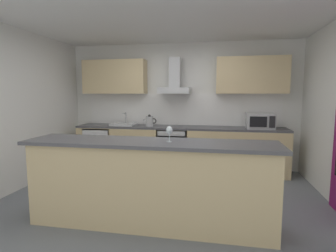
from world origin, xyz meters
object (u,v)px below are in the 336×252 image
kettle (150,121)px  sink (124,124)px  oven (174,148)px  wine_glass (169,131)px  microwave (260,121)px  refrigerator (101,147)px  range_hood (175,82)px

kettle → sink: bearing=175.5°
oven → wine_glass: 2.46m
oven → microwave: size_ratio=1.60×
refrigerator → kettle: (1.07, -0.03, 0.58)m
sink → range_hood: range_hood is taller
oven → microwave: microwave is taller
microwave → kettle: microwave is taller
kettle → range_hood: size_ratio=0.40×
sink → kettle: bearing=-4.5°
refrigerator → sink: sink is taller
range_hood → wine_glass: range_hood is taller
oven → kettle: bearing=-176.1°
refrigerator → range_hood: size_ratio=1.18×
sink → wine_glass: size_ratio=2.81×
microwave → oven: bearing=179.0°
wine_glass → kettle: bearing=109.8°
oven → microwave: bearing=-1.0°
refrigerator → microwave: bearing=-0.4°
microwave → wine_glass: size_ratio=2.81×
refrigerator → kettle: kettle is taller
oven → range_hood: (-0.00, 0.13, 1.33)m
sink → kettle: 0.57m
sink → refrigerator: bearing=-178.5°
microwave → range_hood: size_ratio=0.69×
refrigerator → wine_glass: size_ratio=4.78×
oven → refrigerator: size_ratio=0.94×
range_hood → microwave: bearing=-5.4°
sink → range_hood: size_ratio=0.69×
wine_glass → sink: bearing=120.7°
oven → wine_glass: size_ratio=4.50×
refrigerator → range_hood: range_hood is taller
range_hood → kettle: bearing=-161.6°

